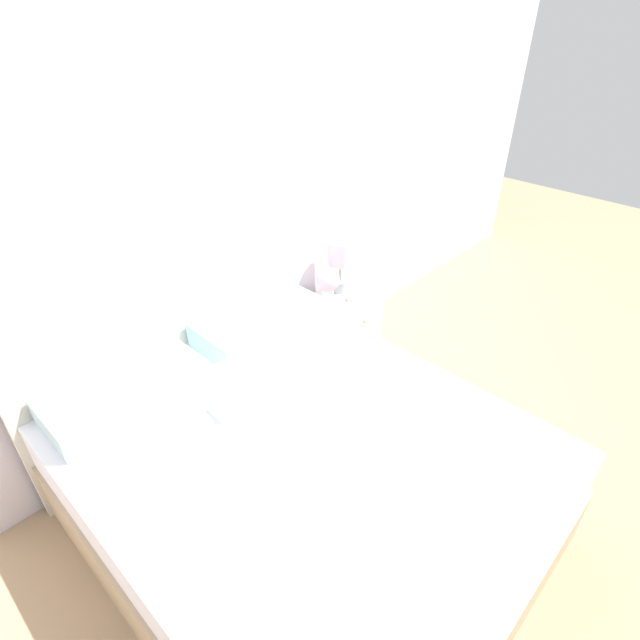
# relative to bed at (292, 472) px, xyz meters

# --- Properties ---
(ground_plane) EXTENTS (12.00, 12.00, 0.00)m
(ground_plane) POSITION_rel_bed_xyz_m (0.00, 0.95, -0.34)
(ground_plane) COLOR tan
(wall_back) EXTENTS (8.00, 0.06, 2.60)m
(wall_back) POSITION_rel_bed_xyz_m (0.00, 1.02, 0.96)
(wall_back) COLOR white
(wall_back) RESTS_ON ground_plane
(bed) EXTENTS (1.77, 2.05, 1.27)m
(bed) POSITION_rel_bed_xyz_m (0.00, 0.00, 0.00)
(bed) COLOR tan
(bed) RESTS_ON ground_plane
(nightstand) EXTENTS (0.44, 0.41, 0.50)m
(nightstand) POSITION_rel_bed_xyz_m (1.20, 0.74, -0.09)
(nightstand) COLOR silver
(nightstand) RESTS_ON ground_plane
(table_lamp) EXTENTS (0.18, 0.18, 0.39)m
(table_lamp) POSITION_rel_bed_xyz_m (1.25, 0.82, 0.42)
(table_lamp) COLOR #A8B2BC
(table_lamp) RESTS_ON nightstand
(flower_vase) EXTENTS (0.16, 0.16, 0.26)m
(flower_vase) POSITION_rel_bed_xyz_m (1.06, 0.76, 0.32)
(flower_vase) COLOR silver
(flower_vase) RESTS_ON nightstand
(teacup) EXTENTS (0.13, 0.13, 0.06)m
(teacup) POSITION_rel_bed_xyz_m (1.24, 0.65, 0.19)
(teacup) COLOR white
(teacup) RESTS_ON nightstand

